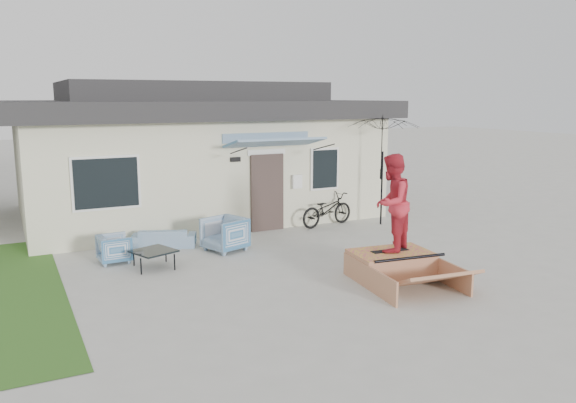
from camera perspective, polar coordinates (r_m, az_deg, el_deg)
name	(u,v)px	position (r m, az deg, el deg)	size (l,w,h in m)	color
ground	(315,282)	(11.48, 2.72, -7.98)	(90.00, 90.00, 0.00)	#B0AEA5
grass_strip	(24,291)	(12.04, -24.82, -8.06)	(1.40, 8.00, 0.01)	#2D5A1E
house	(192,151)	(18.36, -9.59, 5.02)	(10.80, 8.49, 4.10)	beige
loveseat	(164,235)	(14.32, -12.25, -3.24)	(1.53, 0.45, 0.60)	#286292
armchair_left	(114,247)	(13.24, -16.91, -4.38)	(0.67, 0.63, 0.69)	#286292
armchair_right	(225,232)	(13.68, -6.33, -3.08)	(0.87, 0.81, 0.89)	#286292
coffee_table	(154,259)	(12.63, -13.22, -5.61)	(0.79, 0.79, 0.39)	black
bicycle	(327,206)	(16.21, 3.90, -0.44)	(0.63, 1.80, 1.15)	black
patio_umbrella	(382,164)	(16.41, 9.39, 3.72)	(2.00, 1.84, 2.20)	black
skate_ramp	(391,265)	(11.86, 10.21, -6.20)	(1.57, 2.10, 0.52)	#AA6F4E
skateboard	(390,250)	(11.83, 10.12, -4.80)	(0.80, 0.20, 0.05)	black
skater	(392,201)	(11.61, 10.28, 0.01)	(0.96, 0.74, 1.97)	red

